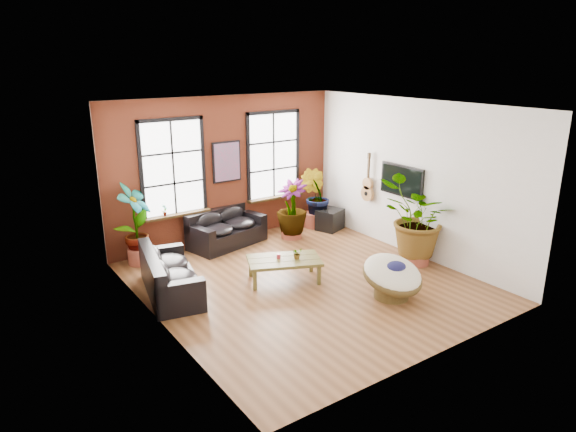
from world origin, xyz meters
The scene contains 19 objects.
room centered at (0.00, 0.15, 1.75)m, with size 6.04×6.54×3.54m.
sofa_back centered at (-0.27, 2.87, 0.39)m, with size 2.02×1.31×0.85m.
sofa_left centered at (-2.45, 1.08, 0.38)m, with size 1.29×2.23×0.83m.
coffee_table centered at (-0.29, 0.33, 0.41)m, with size 1.66×1.34×0.56m.
papasan_chair centered at (0.95, -1.46, 0.44)m, with size 1.15×1.17×0.85m.
poster centered at (0.00, 3.18, 1.95)m, with size 0.74×0.06×0.98m.
tv_wall_unit centered at (2.93, 0.60, 1.54)m, with size 0.13×1.86×1.20m.
media_box centered at (2.52, 2.31, 0.27)m, with size 0.80×0.73×0.54m.
pot_back_left centered at (-2.40, 2.87, 0.18)m, with size 0.54×0.54×0.35m.
pot_back_right centered at (2.32, 2.74, 0.19)m, with size 0.56×0.56×0.38m.
pot_right_wall centered at (2.60, -0.59, 0.21)m, with size 0.64×0.64×0.41m.
pot_mid centered at (1.32, 2.36, 0.19)m, with size 0.53×0.53×0.37m.
floor_plant_back_left centered at (-2.42, 2.89, 0.98)m, with size 0.88×0.59×1.67m, color #173E10.
floor_plant_back_right centered at (2.35, 2.74, 0.84)m, with size 0.76×0.61×1.38m, color #173E10.
floor_plant_right_wall centered at (2.58, -0.56, 1.03)m, with size 1.57×1.36×1.74m, color #173E10.
floor_plant_mid centered at (1.32, 2.33, 0.81)m, with size 0.75×0.75×1.34m, color #173E10.
table_plant centered at (-0.06, 0.19, 0.58)m, with size 0.21×0.18×0.23m, color #173E10.
sill_plant_left centered at (-1.65, 3.13, 1.04)m, with size 0.14×0.10×0.27m, color #173E10.
sill_plant_right centered at (1.70, 3.13, 1.04)m, with size 0.15×0.15×0.27m, color #173E10.
Camera 1 is at (-5.67, -7.60, 4.35)m, focal length 32.00 mm.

